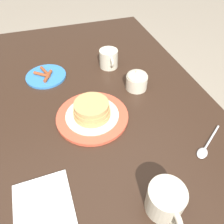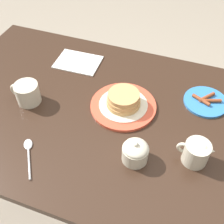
% 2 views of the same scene
% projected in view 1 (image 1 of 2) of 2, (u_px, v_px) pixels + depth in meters
% --- Properties ---
extents(ground_plane, '(8.00, 8.00, 0.00)m').
position_uv_depth(ground_plane, '(107.00, 199.00, 1.36)').
color(ground_plane, gray).
extents(dining_table, '(1.56, 0.86, 0.78)m').
position_uv_depth(dining_table, '(104.00, 131.00, 0.90)').
color(dining_table, '#332116').
rests_on(dining_table, ground_plane).
extents(pancake_plate, '(0.26, 0.26, 0.07)m').
position_uv_depth(pancake_plate, '(92.00, 113.00, 0.77)').
color(pancake_plate, '#DB5138').
rests_on(pancake_plate, dining_table).
extents(side_plate_bacon, '(0.17, 0.17, 0.02)m').
position_uv_depth(side_plate_bacon, '(46.00, 76.00, 0.95)').
color(side_plate_bacon, '#337AC6').
rests_on(side_plate_bacon, dining_table).
extents(coffee_mug, '(0.12, 0.09, 0.08)m').
position_uv_depth(coffee_mug, '(166.00, 201.00, 0.53)').
color(coffee_mug, beige).
rests_on(coffee_mug, dining_table).
extents(creamer_pitcher, '(0.12, 0.08, 0.09)m').
position_uv_depth(creamer_pitcher, '(109.00, 58.00, 0.99)').
color(creamer_pitcher, beige).
rests_on(creamer_pitcher, dining_table).
extents(sugar_bowl, '(0.09, 0.09, 0.09)m').
position_uv_depth(sugar_bowl, '(137.00, 80.00, 0.88)').
color(sugar_bowl, beige).
rests_on(sugar_bowl, dining_table).
extents(napkin, '(0.20, 0.16, 0.01)m').
position_uv_depth(napkin, '(44.00, 212.00, 0.55)').
color(napkin, white).
rests_on(napkin, dining_table).
extents(spoon, '(0.11, 0.15, 0.01)m').
position_uv_depth(spoon, '(206.00, 147.00, 0.69)').
color(spoon, silver).
rests_on(spoon, dining_table).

